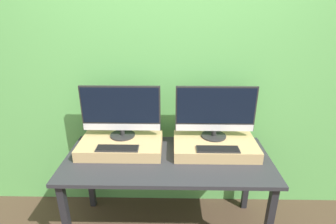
% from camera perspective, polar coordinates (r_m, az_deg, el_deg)
% --- Properties ---
extents(wall_back, '(8.00, 0.04, 2.60)m').
position_cam_1_polar(wall_back, '(2.27, 0.11, 8.07)').
color(wall_back, '#66B75B').
rests_on(wall_back, ground_plane).
extents(workbench, '(1.61, 0.71, 0.74)m').
position_cam_1_polar(workbench, '(2.14, -0.10, -11.68)').
color(workbench, '#2D2D33').
rests_on(workbench, ground_plane).
extents(wooden_riser_left, '(0.67, 0.40, 0.09)m').
position_cam_1_polar(wooden_riser_left, '(2.20, -10.15, -7.16)').
color(wooden_riser_left, tan).
rests_on(wooden_riser_left, workbench).
extents(monitor_left, '(0.65, 0.21, 0.44)m').
position_cam_1_polar(monitor_left, '(2.16, -10.22, 0.29)').
color(monitor_left, '#282828').
rests_on(monitor_left, wooden_riser_left).
extents(keyboard_left, '(0.32, 0.10, 0.01)m').
position_cam_1_polar(keyboard_left, '(2.06, -10.95, -7.75)').
color(keyboard_left, '#2D2D2D').
rests_on(keyboard_left, wooden_riser_left).
extents(wooden_riser_right, '(0.67, 0.40, 0.09)m').
position_cam_1_polar(wooden_riser_right, '(2.19, 10.13, -7.34)').
color(wooden_riser_right, tan).
rests_on(wooden_riser_right, workbench).
extents(monitor_right, '(0.65, 0.21, 0.44)m').
position_cam_1_polar(monitor_right, '(2.15, 10.28, 0.15)').
color(monitor_right, '#282828').
rests_on(monitor_right, wooden_riser_right).
extents(keyboard_right, '(0.32, 0.10, 0.01)m').
position_cam_1_polar(keyboard_right, '(2.05, 10.79, -7.95)').
color(keyboard_right, '#2D2D2D').
rests_on(keyboard_right, wooden_riser_right).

